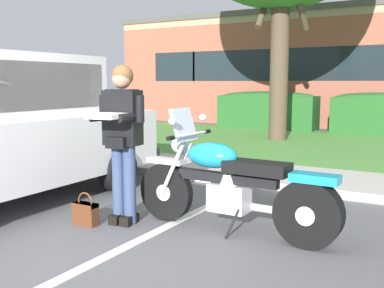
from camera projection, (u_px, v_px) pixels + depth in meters
ground_plane at (112, 259)px, 3.92m from camera, size 140.00×140.00×0.00m
curb_strip at (252, 183)px, 6.64m from camera, size 60.00×0.20×0.12m
concrete_walk at (272, 174)px, 7.37m from camera, size 60.00×1.50×0.08m
grass_lawn at (329, 146)px, 10.72m from camera, size 60.00×6.30×0.06m
stall_stripe_1 at (119, 250)px, 4.14m from camera, size 0.15×4.40×0.01m
motorcycle at (238, 186)px, 4.53m from camera, size 2.24×0.82×1.26m
rider_person at (122, 131)px, 4.79m from camera, size 0.53×0.61×1.70m
handbag at (85, 212)px, 4.86m from camera, size 0.28×0.13×0.36m
hedge_left at (267, 110)px, 14.50m from camera, size 3.15×0.90×1.24m
hedge_center_left at (382, 113)px, 12.82m from camera, size 2.70×0.90×1.24m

